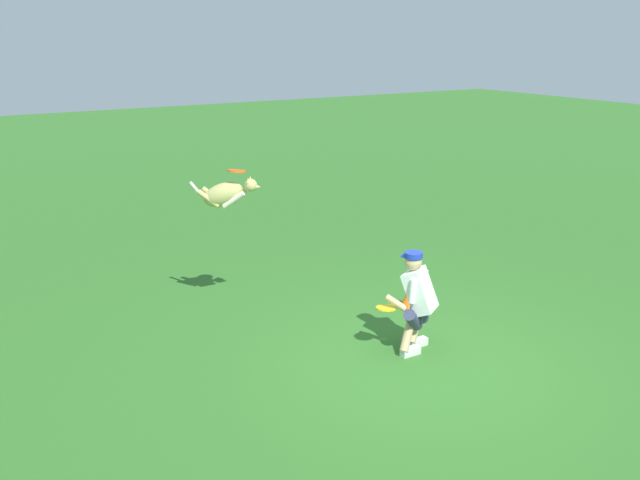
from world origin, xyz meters
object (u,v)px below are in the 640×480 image
object	(u,v)px
person	(417,299)
dog	(226,194)
frisbee_flying	(237,171)
training_cone	(410,297)
frisbee_held	(386,308)

from	to	relation	value
person	dog	distance (m)	2.86
frisbee_flying	training_cone	world-z (taller)	frisbee_flying
dog	frisbee_flying	xyz separation A→B (m)	(-0.10, 0.14, 0.33)
person	frisbee_flying	size ratio (longest dim) A/B	5.16
person	dog	size ratio (longest dim) A/B	1.64
training_cone	dog	bearing A→B (deg)	-23.37
person	frisbee_flying	world-z (taller)	frisbee_flying
dog	person	bearing A→B (deg)	-13.56
dog	training_cone	xyz separation A→B (m)	(-2.37, 1.02, -1.61)
frisbee_flying	training_cone	distance (m)	3.11
frisbee_flying	frisbee_held	size ratio (longest dim) A/B	0.97
person	training_cone	xyz separation A→B (m)	(-0.83, -1.13, -0.54)
frisbee_flying	training_cone	xyz separation A→B (m)	(-2.27, 0.89, -1.94)
person	training_cone	world-z (taller)	person
person	frisbee_held	xyz separation A→B (m)	(0.36, -0.13, -0.09)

